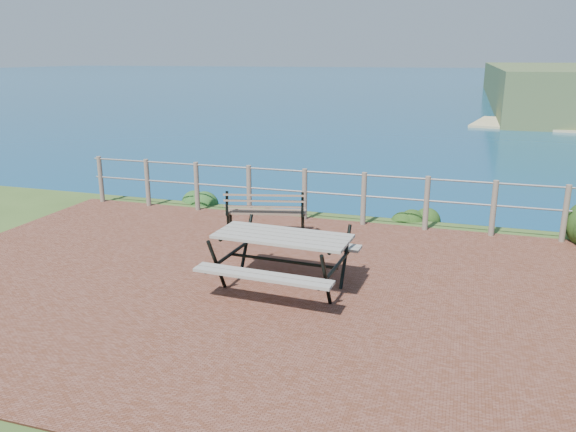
% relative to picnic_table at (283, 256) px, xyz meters
% --- Properties ---
extents(ground, '(10.00, 7.00, 0.12)m').
position_rel_picnic_table_xyz_m(ground, '(-0.64, -0.01, -0.49)').
color(ground, brown).
rests_on(ground, ground).
extents(ocean, '(1200.00, 1200.00, 0.00)m').
position_rel_picnic_table_xyz_m(ocean, '(-0.64, 199.99, -0.49)').
color(ocean, '#155F7E').
rests_on(ocean, ground).
extents(safety_railing, '(9.40, 0.10, 1.00)m').
position_rel_picnic_table_xyz_m(safety_railing, '(-0.64, 3.34, 0.08)').
color(safety_railing, '#6B5B4C').
rests_on(safety_railing, ground).
extents(picnic_table, '(1.85, 1.57, 0.77)m').
position_rel_picnic_table_xyz_m(picnic_table, '(0.00, 0.00, 0.00)').
color(picnic_table, gray).
rests_on(picnic_table, ground).
extents(park_bench, '(1.48, 0.69, 0.81)m').
position_rel_picnic_table_xyz_m(park_bench, '(-1.06, 2.29, 0.04)').
color(park_bench, brown).
rests_on(park_bench, ground).
extents(shrub_lip_west, '(0.66, 0.66, 0.36)m').
position_rel_picnic_table_xyz_m(shrub_lip_west, '(-3.27, 4.00, -0.49)').
color(shrub_lip_west, '#215922').
rests_on(shrub_lip_west, ground).
extents(shrub_lip_east, '(0.80, 0.80, 0.55)m').
position_rel_picnic_table_xyz_m(shrub_lip_east, '(1.42, 4.21, -0.49)').
color(shrub_lip_east, '#1F3E13').
rests_on(shrub_lip_east, ground).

